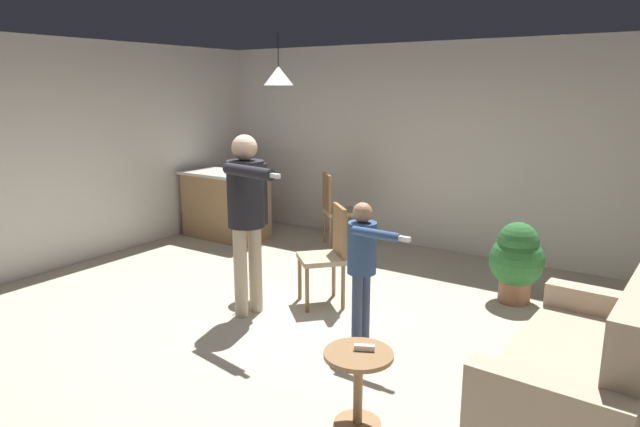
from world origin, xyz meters
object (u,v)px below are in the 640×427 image
Objects in this scene: side_table_by_couch at (358,380)px; potted_plant_corner at (517,259)px; dining_chair_by_counter at (328,251)px; spare_remote_on_table at (364,348)px; couch_floral at (587,374)px; dining_chair_near_wall at (335,207)px; kitchen_counter at (226,205)px; person_child at (363,257)px; person_adult at (247,206)px.

side_table_by_couch is 0.63× the size of potted_plant_corner.
spare_remote_on_table is at bearing 171.97° from dining_chair_by_counter.
couch_floral is 1.84× the size of dining_chair_near_wall.
kitchen_counter is 1.26× the size of dining_chair_by_counter.
couch_floral is at bearing 85.10° from person_child.
dining_chair_by_counter reaches higher than spare_remote_on_table.
person_child is at bearing 103.52° from person_adult.
person_child is 0.93m from dining_chair_by_counter.
side_table_by_couch is at bearing 30.05° from person_child.
couch_floral is 3.54× the size of side_table_by_couch.
potted_plant_corner is (1.55, 1.09, -0.09)m from dining_chair_by_counter.
person_adult is 1.72× the size of dining_chair_near_wall.
couch_floral reaches higher than potted_plant_corner.
person_adult reaches higher than spare_remote_on_table.
dining_chair_by_counter reaches higher than potted_plant_corner.
spare_remote_on_table reaches higher than side_table_by_couch.
potted_plant_corner is (0.84, 1.65, -0.30)m from person_child.
dining_chair_by_counter is (0.47, 0.65, -0.52)m from person_adult.
dining_chair_by_counter is at bearing -126.82° from person_child.
person_child is at bearing 118.47° from side_table_by_couch.
spare_remote_on_table is at bearing 71.14° from person_adult.
person_adult is at bearing 96.50° from dining_chair_by_counter.
dining_chair_near_wall is 2.70m from potted_plant_corner.
person_child is at bearing 120.14° from spare_remote_on_table.
spare_remote_on_table is at bearing -36.60° from kitchen_counter.
couch_floral is at bearing 35.82° from spare_remote_on_table.
spare_remote_on_table is at bearing 31.72° from person_child.
person_child reaches higher than couch_floral.
potted_plant_corner is (2.60, -0.71, -0.09)m from dining_chair_near_wall.
person_child is 1.87m from potted_plant_corner.
person_child is 1.47× the size of potted_plant_corner.
person_adult is 2.57m from dining_chair_near_wall.
person_adult is 2.10m from spare_remote_on_table.
person_adult reaches higher than person_child.
kitchen_counter is 4.15m from potted_plant_corner.
kitchen_counter is at bearing -123.07° from person_adult.
person_child is (1.18, 0.09, -0.31)m from person_adult.
person_child reaches higher than spare_remote_on_table.
dining_chair_near_wall is at bearing -157.22° from person_adult.
dining_chair_near_wall is 7.69× the size of spare_remote_on_table.
person_adult is (-2.96, 0.12, 0.73)m from couch_floral.
potted_plant_corner is (-0.94, 1.85, 0.12)m from couch_floral.
couch_floral is 2.08m from potted_plant_corner.
couch_floral is at bearing -154.41° from dining_chair_by_counter.
dining_chair_by_counter is 1.21× the size of potted_plant_corner.
side_table_by_couch is (-1.19, -0.89, -0.00)m from couch_floral.
side_table_by_couch is 2.12m from dining_chair_by_counter.
couch_floral reaches higher than side_table_by_couch.
person_adult is at bearing 151.74° from spare_remote_on_table.
dining_chair_by_counter reaches higher than side_table_by_couch.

